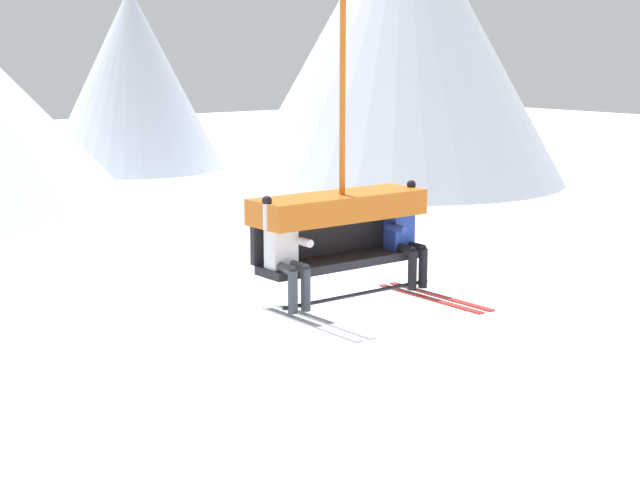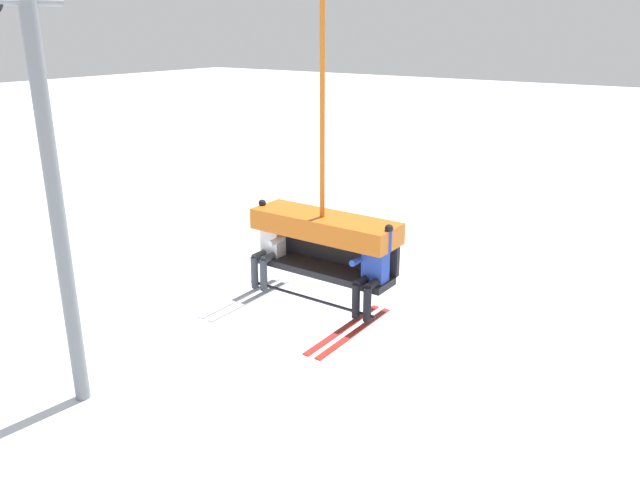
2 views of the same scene
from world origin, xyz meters
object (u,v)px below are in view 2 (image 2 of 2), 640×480
(lift_tower_near, at_px, (56,208))
(skier_blue, at_px, (371,271))
(skier_white, at_px, (268,245))
(chairlift_chair, at_px, (325,232))

(lift_tower_near, bearing_deg, skier_blue, -6.03)
(lift_tower_near, height_order, skier_white, lift_tower_near)
(chairlift_chair, distance_m, skier_white, 0.97)
(skier_blue, bearing_deg, chairlift_chair, 166.55)
(skier_white, bearing_deg, chairlift_chair, 13.45)
(lift_tower_near, relative_size, chairlift_chair, 2.27)
(chairlift_chair, xyz_separation_m, skier_white, (-0.89, -0.21, -0.32))
(lift_tower_near, height_order, chairlift_chair, lift_tower_near)
(lift_tower_near, distance_m, chairlift_chair, 7.97)
(chairlift_chair, relative_size, skier_blue, 2.48)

